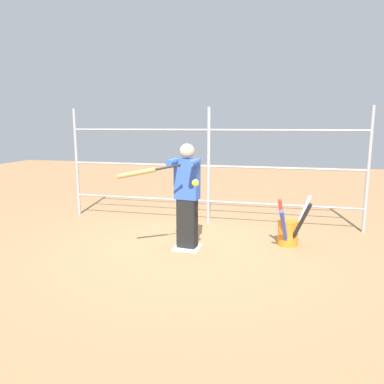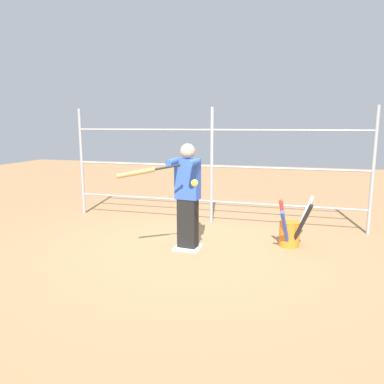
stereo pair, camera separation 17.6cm
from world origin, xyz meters
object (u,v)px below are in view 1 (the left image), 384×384
(softball_in_flight, at_px, (195,183))
(bat_bucket, at_px, (289,231))
(batter, at_px, (187,193))
(baseball_bat_swinging, at_px, (142,172))

(softball_in_flight, xyz_separation_m, bat_bucket, (-1.26, -1.08, -0.88))
(batter, relative_size, softball_in_flight, 16.88)
(baseball_bat_swinging, height_order, bat_bucket, baseball_bat_swinging)
(softball_in_flight, bearing_deg, batter, -64.17)
(batter, xyz_separation_m, baseball_bat_swinging, (0.45, 0.68, 0.39))
(softball_in_flight, distance_m, bat_bucket, 1.88)
(bat_bucket, bearing_deg, batter, 18.99)
(baseball_bat_swinging, bearing_deg, bat_bucket, -148.76)
(batter, distance_m, softball_in_flight, 0.66)
(softball_in_flight, bearing_deg, bat_bucket, -139.52)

